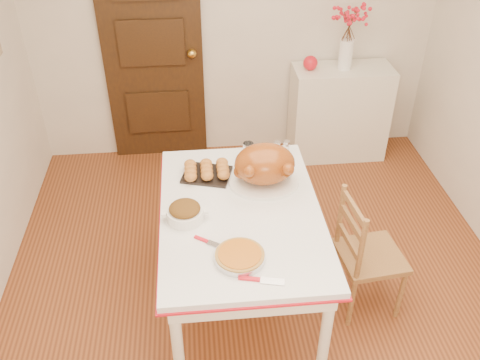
{
  "coord_description": "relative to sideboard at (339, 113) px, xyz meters",
  "views": [
    {
      "loc": [
        -0.38,
        -2.33,
        2.7
      ],
      "look_at": [
        -0.14,
        0.03,
        1.0
      ],
      "focal_mm": 38.94,
      "sensor_mm": 36.0,
      "label": 1
    }
  ],
  "objects": [
    {
      "name": "floor",
      "position": [
        -0.94,
        -1.78,
        -0.43
      ],
      "size": [
        3.5,
        4.0,
        0.0
      ],
      "primitive_type": "cube",
      "color": "#5C2B15",
      "rests_on": "ground"
    },
    {
      "name": "wall_back",
      "position": [
        -0.94,
        0.22,
        0.82
      ],
      "size": [
        3.5,
        0.0,
        2.5
      ],
      "primitive_type": "cube",
      "color": "beige",
      "rests_on": "ground"
    },
    {
      "name": "door_back",
      "position": [
        -1.64,
        0.19,
        0.6
      ],
      "size": [
        0.85,
        0.06,
        2.06
      ],
      "primitive_type": "cube",
      "color": "#371F0C",
      "rests_on": "ground"
    },
    {
      "name": "sideboard",
      "position": [
        0.0,
        0.0,
        0.0
      ],
      "size": [
        0.87,
        0.38,
        0.87
      ],
      "primitive_type": "cube",
      "color": "silver",
      "rests_on": "floor"
    },
    {
      "name": "kitchen_table",
      "position": [
        -1.08,
        -1.8,
        -0.02
      ],
      "size": [
        0.94,
        1.37,
        0.82
      ],
      "primitive_type": null,
      "color": "white",
      "rests_on": "floor"
    },
    {
      "name": "chair_oak",
      "position": [
        -0.27,
        -1.83,
        0.0
      ],
      "size": [
        0.42,
        0.42,
        0.87
      ],
      "primitive_type": null,
      "rotation": [
        0.0,
        0.0,
        1.68
      ],
      "color": "#9F7542",
      "rests_on": "floor"
    },
    {
      "name": "berry_vase",
      "position": [
        -0.0,
        0.0,
        0.7
      ],
      "size": [
        0.27,
        0.27,
        0.53
      ],
      "primitive_type": null,
      "color": "white",
      "rests_on": "sideboard"
    },
    {
      "name": "apple",
      "position": [
        -0.3,
        0.0,
        0.5
      ],
      "size": [
        0.12,
        0.12,
        0.12
      ],
      "primitive_type": "sphere",
      "color": "red",
      "rests_on": "sideboard"
    },
    {
      "name": "turkey_platter",
      "position": [
        -0.92,
        -1.56,
        0.52
      ],
      "size": [
        0.51,
        0.45,
        0.27
      ],
      "primitive_type": null,
      "rotation": [
        0.0,
        0.0,
        -0.29
      ],
      "color": "#9F4E14",
      "rests_on": "kitchen_table"
    },
    {
      "name": "pumpkin_pie",
      "position": [
        -1.13,
        -2.2,
        0.42
      ],
      "size": [
        0.27,
        0.27,
        0.05
      ],
      "primitive_type": "cylinder",
      "rotation": [
        0.0,
        0.0,
        -0.04
      ],
      "color": "#B45C12",
      "rests_on": "kitchen_table"
    },
    {
      "name": "stuffing_dish",
      "position": [
        -1.4,
        -1.85,
        0.44
      ],
      "size": [
        0.31,
        0.27,
        0.1
      ],
      "primitive_type": null,
      "rotation": [
        0.0,
        0.0,
        0.26
      ],
      "color": "#56380F",
      "rests_on": "kitchen_table"
    },
    {
      "name": "rolls_tray",
      "position": [
        -1.26,
        -1.44,
        0.43
      ],
      "size": [
        0.34,
        0.3,
        0.08
      ],
      "primitive_type": null,
      "rotation": [
        0.0,
        0.0,
        -0.28
      ],
      "color": "#9A5A25",
      "rests_on": "kitchen_table"
    },
    {
      "name": "pie_server",
      "position": [
        -1.04,
        -2.35,
        0.39
      ],
      "size": [
        0.24,
        0.11,
        0.01
      ],
      "primitive_type": null,
      "rotation": [
        0.0,
        0.0,
        -0.23
      ],
      "color": "silver",
      "rests_on": "kitchen_table"
    },
    {
      "name": "carving_knife",
      "position": [
        -1.26,
        -2.07,
        0.39
      ],
      "size": [
        0.22,
        0.17,
        0.01
      ],
      "primitive_type": null,
      "rotation": [
        0.0,
        0.0,
        -0.61
      ],
      "color": "silver",
      "rests_on": "kitchen_table"
    },
    {
      "name": "drinking_glass",
      "position": [
        -0.98,
        -1.27,
        0.45
      ],
      "size": [
        0.09,
        0.09,
        0.12
      ],
      "primitive_type": "cylinder",
      "rotation": [
        0.0,
        0.0,
        -0.38
      ],
      "color": "white",
      "rests_on": "kitchen_table"
    },
    {
      "name": "shaker_pair",
      "position": [
        -0.75,
        -1.24,
        0.44
      ],
      "size": [
        0.11,
        0.07,
        0.1
      ],
      "primitive_type": null,
      "rotation": [
        0.0,
        0.0,
        -0.36
      ],
      "color": "white",
      "rests_on": "kitchen_table"
    }
  ]
}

